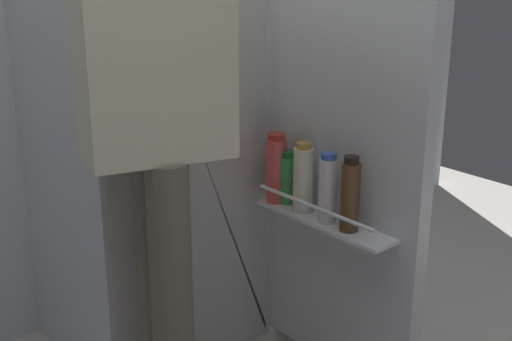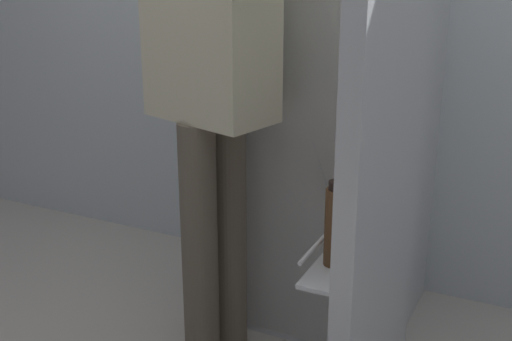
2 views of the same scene
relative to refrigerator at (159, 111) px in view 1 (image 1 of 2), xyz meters
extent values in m
cube|color=silver|center=(-0.03, 0.06, 0.00)|extent=(0.66, 0.58, 1.74)
cube|color=white|center=(-0.03, -0.23, 0.00)|extent=(0.62, 0.01, 1.70)
cube|color=white|center=(-0.03, -0.18, 0.07)|extent=(0.58, 0.09, 0.01)
cube|color=silver|center=(0.33, -0.55, 0.00)|extent=(0.06, 0.64, 1.67)
cube|color=white|center=(0.24, -0.55, -0.29)|extent=(0.11, 0.52, 0.01)
cylinder|color=silver|center=(0.19, -0.55, -0.23)|extent=(0.01, 0.50, 0.01)
cylinder|color=white|center=(0.24, -0.57, -0.18)|extent=(0.06, 0.06, 0.21)
cylinder|color=#335BB2|center=(0.24, -0.57, -0.07)|extent=(0.05, 0.05, 0.02)
cylinder|color=green|center=(0.25, -0.37, -0.21)|extent=(0.05, 0.05, 0.16)
cylinder|color=#195B28|center=(0.25, -0.37, -0.12)|extent=(0.05, 0.05, 0.02)
cylinder|color=brown|center=(0.24, -0.66, -0.18)|extent=(0.06, 0.06, 0.21)
cylinder|color=black|center=(0.24, -0.66, -0.06)|extent=(0.05, 0.05, 0.02)
cylinder|color=#EDE5CC|center=(0.24, -0.46, -0.18)|extent=(0.07, 0.07, 0.21)
cylinder|color=#B78933|center=(0.24, -0.46, -0.07)|extent=(0.05, 0.05, 0.02)
cylinder|color=#DB4C47|center=(0.23, -0.33, -0.18)|extent=(0.07, 0.07, 0.22)
cylinder|color=#B22D28|center=(0.23, -0.33, -0.06)|extent=(0.06, 0.06, 0.02)
cylinder|color=#4C7F3D|center=(0.02, -0.18, 0.12)|extent=(0.07, 0.07, 0.09)
cylinder|color=#665B4C|center=(-0.25, -0.34, -0.44)|extent=(0.12, 0.12, 0.86)
cylinder|color=#665B4C|center=(-0.29, -0.48, -0.44)|extent=(0.12, 0.12, 0.86)
cube|color=beige|center=(-0.27, -0.41, 0.30)|extent=(0.44, 0.32, 0.61)
cylinder|color=beige|center=(-0.21, -0.22, 0.28)|extent=(0.08, 0.08, 0.57)
camera|label=1|loc=(-1.25, -1.98, 0.56)|focal=49.24mm
camera|label=2|loc=(0.76, -2.24, 0.57)|focal=48.44mm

